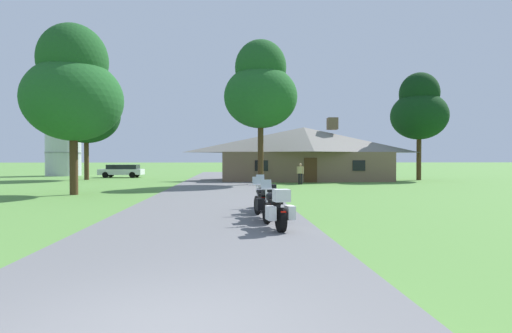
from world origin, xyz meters
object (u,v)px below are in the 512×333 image
tree_right_of_lodge (419,109)px  tree_left_near (73,88)px  metal_silo_distant (63,149)px  parked_white_suv_far_left (122,170)px  motorcycle_blue_farthest_in_row (262,195)px  tree_left_far (86,107)px  bystander_tan_shirt_near_lodge (300,173)px  motorcycle_black_second_in_row (264,201)px  tree_by_lodge_front (261,88)px  motorcycle_black_nearest_to_camera (276,209)px

tree_right_of_lodge → tree_left_near: tree_right_of_lodge is taller
tree_left_near → metal_silo_distant: bearing=112.6°
parked_white_suv_far_left → motorcycle_blue_farthest_in_row: bearing=-154.0°
tree_right_of_lodge → metal_silo_distant: 40.34m
tree_left_far → tree_right_of_lodge: (31.80, -2.44, -0.25)m
bystander_tan_shirt_near_lodge → motorcycle_black_second_in_row: bearing=95.8°
bystander_tan_shirt_near_lodge → tree_left_far: tree_left_far is taller
tree_by_lodge_front → tree_left_near: tree_by_lodge_front is taller
tree_by_lodge_front → motorcycle_black_nearest_to_camera: bearing=-93.2°
tree_left_far → metal_silo_distant: bearing=121.1°
tree_right_of_lodge → tree_left_near: (-26.65, -14.64, -0.84)m
motorcycle_black_nearest_to_camera → tree_left_far: bearing=107.5°
parked_white_suv_far_left → motorcycle_black_second_in_row: bearing=-155.5°
bystander_tan_shirt_near_lodge → tree_right_of_lodge: tree_right_of_lodge is taller
tree_by_lodge_front → parked_white_suv_far_left: bearing=135.5°
motorcycle_black_second_in_row → tree_by_lodge_front: (1.27, 18.20, 6.80)m
motorcycle_black_nearest_to_camera → metal_silo_distant: 45.11m
tree_left_far → parked_white_suv_far_left: size_ratio=2.38×
motorcycle_blue_farthest_in_row → motorcycle_black_second_in_row: bearing=-91.2°
motorcycle_blue_farthest_in_row → tree_right_of_lodge: tree_right_of_lodge is taller
tree_right_of_lodge → tree_left_near: bearing=-151.2°
motorcycle_blue_farthest_in_row → parked_white_suv_far_left: size_ratio=0.44×
motorcycle_black_second_in_row → parked_white_suv_far_left: bearing=102.3°
tree_by_lodge_front → tree_left_near: size_ratio=1.18×
metal_silo_distant → parked_white_suv_far_left: 10.39m
motorcycle_blue_farthest_in_row → bystander_tan_shirt_near_lodge: bearing=76.1°
tree_left_far → tree_right_of_lodge: tree_left_far is taller
tree_by_lodge_front → motorcycle_black_second_in_row: bearing=-94.0°
motorcycle_black_nearest_to_camera → metal_silo_distant: metal_silo_distant is taller
motorcycle_black_nearest_to_camera → tree_left_far: 33.51m
motorcycle_blue_farthest_in_row → parked_white_suv_far_left: bearing=114.1°
motorcycle_black_nearest_to_camera → motorcycle_black_second_in_row: size_ratio=1.00×
motorcycle_blue_farthest_in_row → tree_right_of_lodge: bearing=54.3°
tree_left_far → parked_white_suv_far_left: bearing=66.4°
metal_silo_distant → tree_right_of_lodge: bearing=-18.6°
tree_by_lodge_front → metal_silo_distant: 29.94m
motorcycle_blue_farthest_in_row → bystander_tan_shirt_near_lodge: bystander_tan_shirt_near_lodge is taller
motorcycle_black_second_in_row → tree_left_near: size_ratio=0.22×
motorcycle_blue_farthest_in_row → tree_left_near: (-9.81, 8.01, 5.28)m
tree_by_lodge_front → tree_left_near: 13.73m
tree_left_far → tree_left_near: bearing=-73.2°
tree_left_far → motorcycle_black_nearest_to_camera: bearing=-62.8°
tree_right_of_lodge → tree_by_lodge_front: bearing=-157.3°
motorcycle_black_second_in_row → metal_silo_distant: 43.23m
bystander_tan_shirt_near_lodge → tree_by_lodge_front: (-3.15, -0.39, 6.48)m
tree_right_of_lodge → parked_white_suv_far_left: bearing=166.3°
motorcycle_black_second_in_row → tree_left_near: tree_left_near is taller
tree_by_lodge_front → tree_right_of_lodge: bearing=22.7°
bystander_tan_shirt_near_lodge → tree_right_of_lodge: size_ratio=0.16×
bystander_tan_shirt_near_lodge → tree_by_lodge_front: 7.21m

